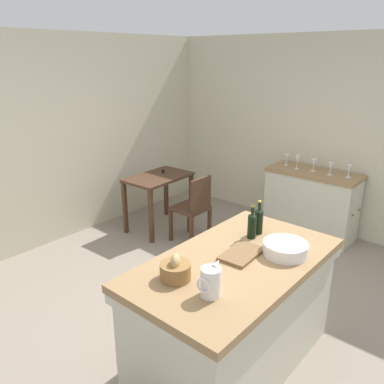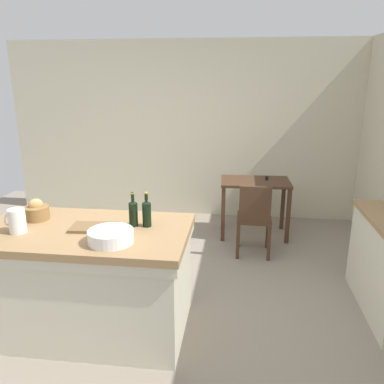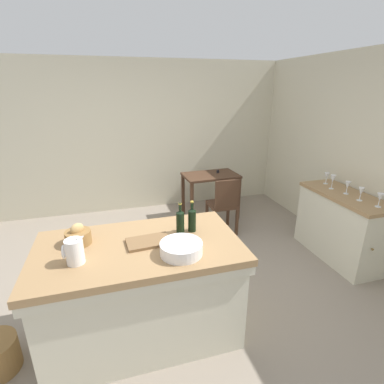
{
  "view_description": "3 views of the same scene",
  "coord_description": "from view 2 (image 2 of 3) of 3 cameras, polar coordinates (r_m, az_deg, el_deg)",
  "views": [
    {
      "loc": [
        -2.49,
        -1.87,
        2.33
      ],
      "look_at": [
        0.32,
        0.55,
        1.02
      ],
      "focal_mm": 36.47,
      "sensor_mm": 36.0,
      "label": 1
    },
    {
      "loc": [
        0.85,
        -3.24,
        2.08
      ],
      "look_at": [
        0.38,
        0.46,
        0.98
      ],
      "focal_mm": 36.49,
      "sensor_mm": 36.0,
      "label": 2
    },
    {
      "loc": [
        -0.53,
        -2.62,
        2.14
      ],
      "look_at": [
        0.38,
        0.55,
        0.95
      ],
      "focal_mm": 27.22,
      "sensor_mm": 36.0,
      "label": 3
    }
  ],
  "objects": [
    {
      "name": "wash_bowl",
      "position": [
        2.92,
        -11.79,
        -6.36
      ],
      "size": [
        0.33,
        0.33,
        0.1
      ],
      "primitive_type": "cylinder",
      "color": "white",
      "rests_on": "island_table"
    },
    {
      "name": "wine_bottle_dark",
      "position": [
        3.16,
        -6.64,
        -3.01
      ],
      "size": [
        0.07,
        0.07,
        0.29
      ],
      "color": "black",
      "rests_on": "island_table"
    },
    {
      "name": "writing_desk",
      "position": [
        5.24,
        9.2,
        0.33
      ],
      "size": [
        0.92,
        0.6,
        0.82
      ],
      "color": "#472D1E",
      "rests_on": "ground"
    },
    {
      "name": "pitcher",
      "position": [
        3.31,
        -24.22,
        -3.82
      ],
      "size": [
        0.17,
        0.13,
        0.23
      ],
      "color": "white",
      "rests_on": "island_table"
    },
    {
      "name": "ground_plane",
      "position": [
        3.95,
        -6.58,
        -15.45
      ],
      "size": [
        6.76,
        6.76,
        0.0
      ],
      "primitive_type": "plane",
      "color": "gray"
    },
    {
      "name": "wine_bottle_amber",
      "position": [
        3.18,
        -8.58,
        -2.97
      ],
      "size": [
        0.07,
        0.07,
        0.28
      ],
      "color": "black",
      "rests_on": "island_table"
    },
    {
      "name": "cutting_board",
      "position": [
        3.22,
        -14.17,
        -5.04
      ],
      "size": [
        0.37,
        0.24,
        0.02
      ],
      "primitive_type": "cube",
      "rotation": [
        0.0,
        0.0,
        0.07
      ],
      "color": "brown",
      "rests_on": "island_table"
    },
    {
      "name": "wooden_chair",
      "position": [
        4.67,
        9.08,
        -3.67
      ],
      "size": [
        0.41,
        0.41,
        0.9
      ],
      "color": "#472D1E",
      "rests_on": "ground"
    },
    {
      "name": "wall_back",
      "position": [
        5.96,
        -1.09,
        8.98
      ],
      "size": [
        5.32,
        0.12,
        2.6
      ],
      "primitive_type": "cube",
      "color": "beige",
      "rests_on": "ground"
    },
    {
      "name": "island_table",
      "position": [
        3.42,
        -15.0,
        -11.78
      ],
      "size": [
        1.69,
        0.95,
        0.92
      ],
      "color": "#99754C",
      "rests_on": "ground"
    },
    {
      "name": "bread_basket",
      "position": [
        3.56,
        -21.77,
        -2.71
      ],
      "size": [
        0.21,
        0.21,
        0.18
      ],
      "color": "olive",
      "rests_on": "island_table"
    }
  ]
}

